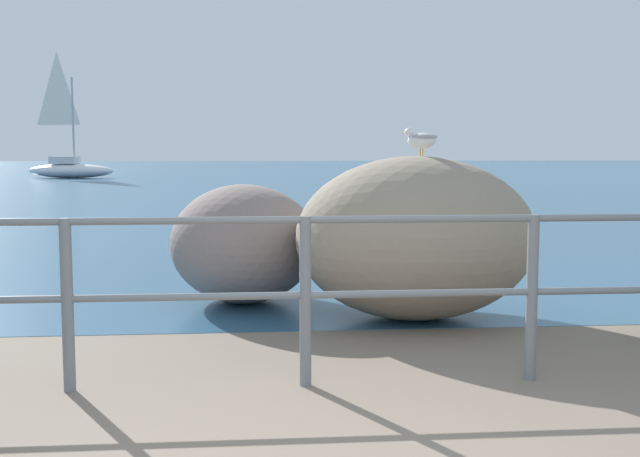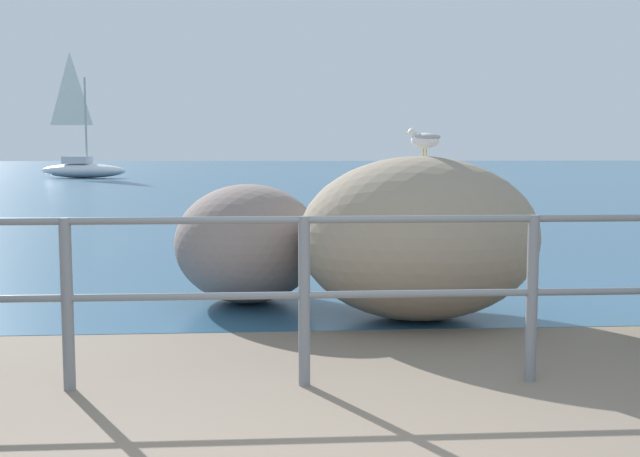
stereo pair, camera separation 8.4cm
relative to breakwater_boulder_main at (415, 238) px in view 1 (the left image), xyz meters
The scene contains 7 objects.
ground_plane 16.20m from the breakwater_boulder_main, 93.68° to the left, with size 120.00×120.00×0.10m, color #756656.
sea_surface 44.60m from the breakwater_boulder_main, 91.34° to the left, with size 120.00×90.00×0.01m, color #2D5675.
promenade_railing 2.09m from the breakwater_boulder_main, 119.86° to the right, with size 8.38×0.07×1.02m.
breakwater_boulder_main is the anchor object (origin of this frame).
breakwater_boulder_left 1.67m from the breakwater_boulder_main, 149.74° to the left, with size 1.35×1.53×1.09m.
seagull 0.82m from the breakwater_boulder_main, 44.89° to the left, with size 0.30×0.27×0.23m.
sailboat 34.67m from the breakwater_boulder_main, 107.33° to the left, with size 4.58×2.31×6.16m.
Camera 1 is at (-0.30, -2.55, 1.41)m, focal length 44.08 mm.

